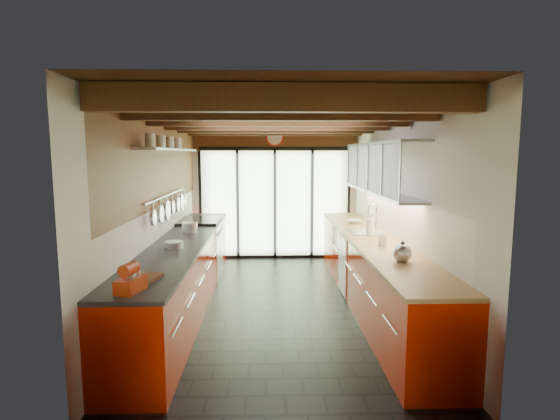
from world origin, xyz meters
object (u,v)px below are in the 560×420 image
object	(u,v)px
soap_bottle	(383,239)
bowl	(354,222)
paper_towel	(370,227)
kettle	(402,252)
stand_mixer	(131,280)

from	to	relation	value
soap_bottle	bowl	size ratio (longest dim) A/B	0.75
paper_towel	soap_bottle	size ratio (longest dim) A/B	1.58
bowl	paper_towel	bearing A→B (deg)	-90.00
paper_towel	kettle	bearing A→B (deg)	-90.00
paper_towel	bowl	size ratio (longest dim) A/B	1.18
paper_towel	bowl	xyz separation A→B (m)	(0.00, 1.07, -0.09)
kettle	paper_towel	bearing A→B (deg)	90.00
stand_mixer	kettle	distance (m)	2.71
stand_mixer	bowl	size ratio (longest dim) A/B	1.29
soap_bottle	kettle	bearing A→B (deg)	-90.00
kettle	paper_towel	world-z (taller)	paper_towel
stand_mixer	soap_bottle	xyz separation A→B (m)	(2.54, 1.73, -0.01)
paper_towel	soap_bottle	world-z (taller)	paper_towel
stand_mixer	bowl	distance (m)	4.30
stand_mixer	soap_bottle	bearing A→B (deg)	34.19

